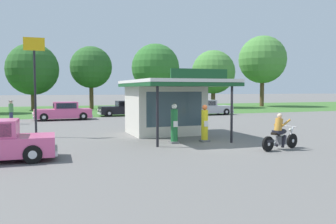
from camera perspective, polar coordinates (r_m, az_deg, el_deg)
ground_plane at (r=17.35m, az=7.34°, el=-5.04°), size 300.00×300.00×0.00m
grass_verge_strip at (r=45.99m, az=-10.00°, el=0.38°), size 120.00×24.00×0.01m
service_station_kiosk at (r=20.54m, az=-0.21°, el=1.38°), size 4.72×6.74×3.55m
gas_pump_nearside at (r=17.18m, az=1.01°, el=-2.14°), size 0.44×0.44×1.92m
gas_pump_offside at (r=17.83m, az=5.89°, el=-2.06°), size 0.44×0.44×1.85m
motorcycle_with_rider at (r=16.16m, az=17.49°, el=-3.48°), size 2.22×0.83×1.58m
parked_car_back_row_centre_left at (r=36.37m, az=6.19°, el=0.64°), size 5.25×2.04×1.53m
parked_car_back_row_right at (r=35.31m, az=-7.06°, el=0.50°), size 4.95×1.96×1.46m
parked_car_second_row_spare at (r=31.61m, az=-16.43°, el=0.04°), size 4.93×2.14×1.53m
bystander_chatting_near_pumps at (r=29.18m, az=-23.84°, el=0.11°), size 0.39×0.39×1.77m
tree_oak_right at (r=48.27m, az=-2.01°, el=7.10°), size 6.44×6.44×8.72m
tree_oak_far_left at (r=50.85m, az=7.27°, el=6.36°), size 6.12×6.12×8.09m
tree_oak_distant_spare at (r=47.69m, az=-12.09°, el=6.89°), size 5.44×5.44×8.20m
tree_oak_centre at (r=55.77m, az=14.90°, el=8.03°), size 7.14×7.14×10.62m
tree_oak_far_right at (r=47.80m, az=-20.90°, el=6.42°), size 6.46×6.46×8.33m
roadside_pole_sign at (r=20.68m, az=-20.58°, el=6.27°), size 1.10×0.12×5.40m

